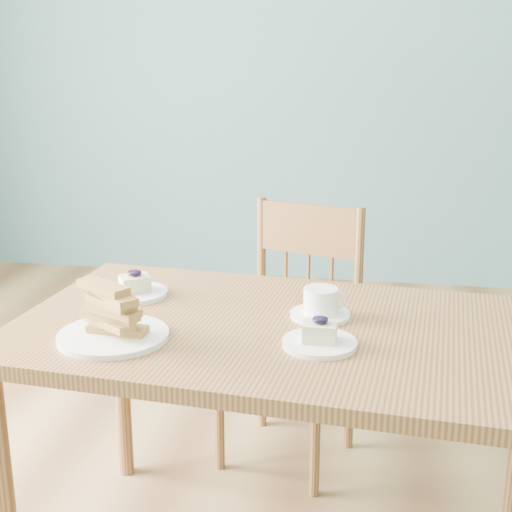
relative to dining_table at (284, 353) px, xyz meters
The scene contains 7 objects.
room 0.76m from the dining_table, ahead, with size 5.01×5.01×2.71m.
dining_table is the anchor object (origin of this frame).
dining_chair 0.60m from the dining_table, 94.79° to the left, with size 0.47×0.46×0.83m.
cheesecake_plate_near 0.16m from the dining_table, 48.54° to the right, with size 0.16×0.16×0.07m.
cheesecake_plate_far 0.45m from the dining_table, 160.42° to the left, with size 0.17×0.17×0.07m.
coffee_cup 0.15m from the dining_table, 43.79° to the left, with size 0.14×0.14×0.07m.
biscotti_plate 0.41m from the dining_table, 159.24° to the right, with size 0.25×0.25×0.13m.
Camera 1 is at (0.01, -1.52, 1.29)m, focal length 50.00 mm.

